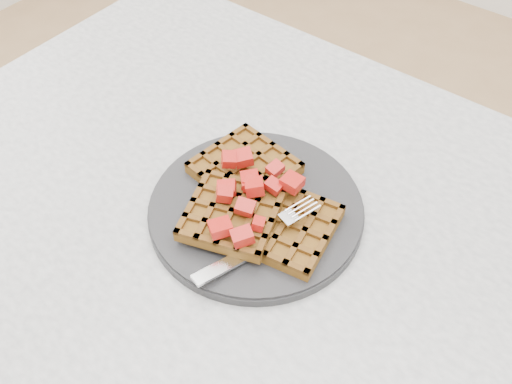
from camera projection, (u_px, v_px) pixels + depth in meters
The scene contains 5 objects.
table at pixel (299, 317), 0.74m from camera, with size 1.20×0.80×0.75m.
plate at pixel (256, 209), 0.71m from camera, with size 0.27×0.27×0.02m, color black.
waffles at pixel (254, 201), 0.69m from camera, with size 0.22×0.20×0.03m.
strawberry_pile at pixel (256, 184), 0.67m from camera, with size 0.15×0.15×0.02m, color #970200, non-canonical shape.
fork at pixel (266, 241), 0.65m from camera, with size 0.02×0.18×0.02m, color silver, non-canonical shape.
Camera 1 is at (0.18, -0.33, 1.30)m, focal length 40.00 mm.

